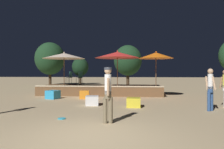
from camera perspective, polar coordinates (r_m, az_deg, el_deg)
The scene contains 18 objects.
ground_plane at distance 5.33m, azimuth -6.39°, elevation -16.24°, with size 120.00×120.00×0.00m, color tan.
wooden_deck at distance 15.14m, azimuth -2.90°, elevation -4.05°, with size 8.18×2.89×0.69m.
patio_umbrella_0 at distance 14.54m, azimuth -12.42°, elevation 4.77°, with size 2.73×2.73×2.86m.
patio_umbrella_1 at distance 13.79m, azimuth 1.42°, elevation 5.12°, with size 2.83×2.83×2.90m.
patio_umbrella_2 at distance 13.81m, azimuth 11.42°, elevation 4.87°, with size 2.16×2.16×2.84m.
cube_seat_0 at distance 10.24m, azimuth -5.22°, elevation -6.81°, with size 0.66×0.66×0.44m.
cube_seat_1 at distance 13.10m, azimuth -15.19°, elevation -5.09°, with size 0.81×0.81×0.49m.
cube_seat_2 at distance 9.74m, azimuth 5.67°, elevation -7.27°, with size 0.62×0.62×0.41m.
cube_seat_3 at distance 12.82m, azimuth -7.21°, elevation -5.22°, with size 0.60×0.60×0.47m.
person_1 at distance 6.59m, azimuth -1.07°, elevation -4.56°, with size 0.29×0.49×1.69m.
person_3 at distance 9.51m, azimuth 24.29°, elevation -3.26°, with size 0.35×0.45×1.69m.
bistro_chair_0 at distance 15.84m, azimuth -8.39°, elevation -0.49°, with size 0.43×0.44×0.90m.
bistro_chair_1 at distance 16.48m, azimuth -10.94°, elevation -0.45°, with size 0.48×0.48×0.90m.
frisbee_disc at distance 7.50m, azimuth -13.00°, elevation -11.14°, with size 0.26×0.26×0.03m.
background_tree_1 at distance 23.19m, azimuth -15.90°, elevation 4.00°, with size 3.00×3.00×4.57m.
background_tree_2 at distance 26.94m, azimuth -15.83°, elevation 3.87°, with size 3.24×3.24×4.86m.
background_tree_3 at distance 20.08m, azimuth 4.15°, elevation 3.65°, with size 2.55×2.55×4.01m.
background_tree_4 at distance 27.67m, azimuth -8.31°, elevation 1.94°, with size 2.06×2.06×3.32m.
Camera 1 is at (1.01, -5.00, 1.55)m, focal length 35.00 mm.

